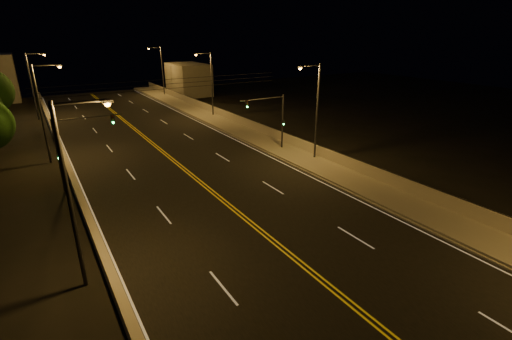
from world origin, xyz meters
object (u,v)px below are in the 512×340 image
streetlight_4 (74,186)px  streetlight_5 (43,108)px  traffic_signal_left (71,144)px  streetlight_2 (210,80)px  traffic_signal_right (274,116)px  streetlight_6 (33,82)px  streetlight_3 (161,68)px  streetlight_1 (315,107)px

streetlight_4 → streetlight_5: 21.42m
traffic_signal_left → streetlight_4: bearing=-95.0°
streetlight_2 → traffic_signal_right: size_ratio=1.57×
streetlight_5 → traffic_signal_right: bearing=-22.6°
streetlight_2 → traffic_signal_right: bearing=-94.8°
traffic_signal_left → traffic_signal_right: bearing=0.0°
streetlight_6 → traffic_signal_right: size_ratio=1.57×
streetlight_2 → streetlight_5: size_ratio=1.00×
streetlight_3 → streetlight_5: 38.79m
traffic_signal_right → streetlight_6: bearing=123.9°
streetlight_2 → streetlight_3: same height
streetlight_1 → streetlight_3: same height
streetlight_2 → streetlight_5: 23.80m
streetlight_4 → streetlight_2: bearing=56.0°
streetlight_3 → traffic_signal_left: (-20.29, -40.59, -1.56)m
streetlight_4 → streetlight_6: same height
streetlight_3 → streetlight_2: bearing=-90.0°
streetlight_1 → traffic_signal_right: (-1.55, 4.36, -1.56)m
streetlight_1 → streetlight_6: (-21.44, 33.96, 0.00)m
streetlight_3 → streetlight_6: size_ratio=1.00×
streetlight_1 → traffic_signal_right: size_ratio=1.57×
streetlight_1 → streetlight_5: bearing=149.5°
streetlight_1 → streetlight_2: (0.00, 22.96, 0.00)m
streetlight_4 → streetlight_3: bearing=68.3°
streetlight_4 → traffic_signal_left: bearing=85.0°
traffic_signal_right → traffic_signal_left: (-18.74, 0.00, 0.00)m
streetlight_6 → traffic_signal_left: bearing=-87.8°
streetlight_2 → streetlight_1: bearing=-90.0°
streetlight_4 → traffic_signal_right: streetlight_4 is taller
streetlight_1 → streetlight_6: bearing=122.3°
streetlight_2 → traffic_signal_right: (-1.55, -18.60, -1.56)m
streetlight_6 → streetlight_4: bearing=-90.0°
traffic_signal_right → traffic_signal_left: 18.74m
streetlight_2 → streetlight_5: bearing=-154.3°
traffic_signal_left → streetlight_5: bearing=97.9°
streetlight_5 → streetlight_1: bearing=-30.5°
streetlight_6 → streetlight_5: bearing=-90.0°
traffic_signal_right → traffic_signal_left: same height
streetlight_6 → streetlight_3: bearing=27.2°
streetlight_3 → streetlight_6: (-21.44, -11.00, 0.00)m
streetlight_3 → streetlight_6: 24.10m
streetlight_2 → streetlight_4: size_ratio=1.00×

